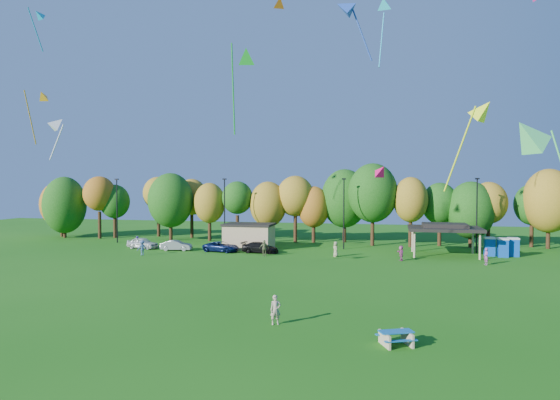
% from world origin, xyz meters
% --- Properties ---
extents(ground, '(160.00, 160.00, 0.00)m').
position_xyz_m(ground, '(0.00, 0.00, 0.00)').
color(ground, '#19600F').
rests_on(ground, ground).
extents(tree_line, '(93.57, 10.55, 11.15)m').
position_xyz_m(tree_line, '(-1.03, 45.51, 5.91)').
color(tree_line, black).
rests_on(tree_line, ground).
extents(lamp_posts, '(64.50, 0.25, 9.09)m').
position_xyz_m(lamp_posts, '(2.00, 40.00, 4.90)').
color(lamp_posts, black).
rests_on(lamp_posts, ground).
extents(utility_building, '(6.30, 4.30, 3.25)m').
position_xyz_m(utility_building, '(-10.00, 38.00, 1.64)').
color(utility_building, tan).
rests_on(utility_building, ground).
extents(pavilion, '(8.20, 6.20, 3.77)m').
position_xyz_m(pavilion, '(14.00, 37.00, 3.23)').
color(pavilion, tan).
rests_on(pavilion, ground).
extents(porta_potties, '(3.75, 1.90, 2.18)m').
position_xyz_m(porta_potties, '(20.40, 37.68, 1.10)').
color(porta_potties, '#0D48B4').
rests_on(porta_potties, ground).
extents(picnic_table, '(2.20, 2.04, 0.77)m').
position_xyz_m(picnic_table, '(8.12, 2.74, 0.44)').
color(picnic_table, tan).
rests_on(picnic_table, ground).
extents(kite_flyer, '(0.77, 0.67, 1.78)m').
position_xyz_m(kite_flyer, '(1.09, 5.12, 0.89)').
color(kite_flyer, tan).
rests_on(kite_flyer, ground).
extents(car_a, '(4.47, 2.52, 1.44)m').
position_xyz_m(car_a, '(-23.44, 35.01, 0.72)').
color(car_a, silver).
rests_on(car_a, ground).
extents(car_b, '(4.05, 1.98, 1.28)m').
position_xyz_m(car_b, '(-18.41, 34.24, 0.64)').
color(car_b, gray).
rests_on(car_b, ground).
extents(car_c, '(4.83, 2.87, 1.26)m').
position_xyz_m(car_c, '(-12.51, 34.36, 0.63)').
color(car_c, '#0C1B4A').
rests_on(car_c, ground).
extents(car_d, '(4.68, 2.29, 1.31)m').
position_xyz_m(car_d, '(-7.59, 34.41, 0.66)').
color(car_d, black).
rests_on(car_d, ground).
extents(far_person_0, '(0.63, 0.75, 1.76)m').
position_xyz_m(far_person_0, '(17.51, 30.95, 0.88)').
color(far_person_0, '#9E4A95').
rests_on(far_person_0, ground).
extents(far_person_1, '(0.93, 1.63, 1.67)m').
position_xyz_m(far_person_1, '(8.97, 31.96, 0.84)').
color(far_person_1, '#9E4279').
rests_on(far_person_1, ground).
extents(far_person_2, '(1.18, 0.87, 1.86)m').
position_xyz_m(far_person_2, '(-6.46, 32.01, 0.93)').
color(far_person_2, olive).
rests_on(far_person_2, ground).
extents(far_person_3, '(0.85, 1.00, 1.74)m').
position_xyz_m(far_person_3, '(1.69, 33.32, 0.87)').
color(far_person_3, '#949165').
rests_on(far_person_3, ground).
extents(far_person_4, '(1.25, 1.27, 1.76)m').
position_xyz_m(far_person_4, '(-20.66, 29.62, 0.88)').
color(far_person_4, '#4968A2').
rests_on(far_person_4, ground).
extents(far_person_5, '(0.98, 0.99, 1.61)m').
position_xyz_m(far_person_5, '(-24.22, 35.02, 0.80)').
color(far_person_5, '#6054BA').
rests_on(far_person_5, ground).
extents(kite_0, '(1.89, 4.41, 7.45)m').
position_xyz_m(kite_0, '(-3.66, 15.17, 18.71)').
color(kite_0, green).
extents(kite_1, '(1.77, 3.90, 6.50)m').
position_xyz_m(kite_1, '(7.18, 23.13, 24.73)').
color(kite_1, '#28CDFF').
extents(kite_2, '(1.51, 2.58, 4.35)m').
position_xyz_m(kite_2, '(-25.08, 18.17, 24.48)').
color(kite_2, '#0C88B6').
extents(kite_3, '(2.06, 2.30, 1.91)m').
position_xyz_m(kite_3, '(-4.36, 30.60, 28.50)').
color(kite_3, orange).
extents(kite_4, '(3.24, 2.13, 5.48)m').
position_xyz_m(kite_4, '(12.86, 6.49, 12.57)').
color(kite_4, '#E7FF1A').
extents(kite_5, '(1.30, 1.32, 1.06)m').
position_xyz_m(kite_5, '(7.23, 5.73, 9.20)').
color(kite_5, '#D80C5B').
extents(kite_7, '(2.79, 1.37, 4.54)m').
position_xyz_m(kite_7, '(4.61, 10.72, 20.40)').
color(kite_7, '#1C3E9B').
extents(kite_8, '(1.21, 3.14, 5.31)m').
position_xyz_m(kite_8, '(-23.99, 17.09, 16.55)').
color(kite_8, orange).
extents(kite_11, '(4.87, 3.01, 7.88)m').
position_xyz_m(kite_11, '(15.49, 7.21, 11.21)').
color(kite_11, '#4EDE70').
extents(kite_15, '(1.94, 2.02, 3.51)m').
position_xyz_m(kite_15, '(-17.11, 9.92, 13.00)').
color(kite_15, silver).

